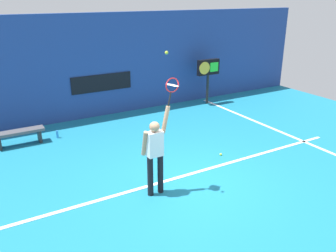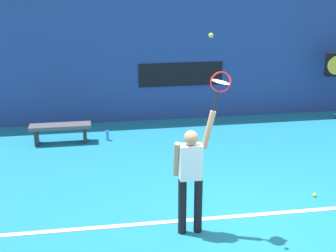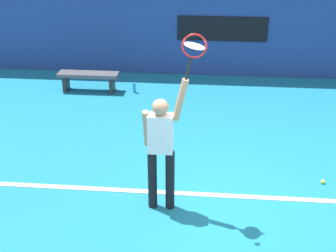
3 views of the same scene
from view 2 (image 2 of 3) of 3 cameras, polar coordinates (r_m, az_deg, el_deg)
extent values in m
plane|color=teal|center=(8.23, 8.90, -11.46)|extent=(18.00, 18.00, 0.00)
cube|color=navy|center=(13.01, 1.41, 8.52)|extent=(18.00, 0.20, 3.59)
cube|color=black|center=(13.01, 1.48, 5.90)|extent=(2.20, 0.03, 0.60)
cube|color=white|center=(8.55, 8.11, -10.16)|extent=(10.00, 0.10, 0.01)
cylinder|color=black|center=(7.81, 1.64, -9.15)|extent=(0.13, 0.13, 0.92)
cylinder|color=black|center=(7.85, 3.45, -9.00)|extent=(0.13, 0.13, 0.92)
cube|color=white|center=(7.51, 2.59, -4.12)|extent=(0.34, 0.20, 0.55)
sphere|color=tan|center=(7.37, 2.64, -1.36)|extent=(0.22, 0.22, 0.22)
cylinder|color=tan|center=(7.39, 4.65, -0.43)|extent=(0.21, 0.09, 0.59)
cylinder|color=tan|center=(7.54, 0.98, -3.81)|extent=(0.09, 0.23, 0.58)
cylinder|color=black|center=(7.28, 5.47, 2.81)|extent=(0.10, 0.03, 0.30)
torus|color=red|center=(7.23, 6.04, 5.02)|extent=(0.38, 0.02, 0.38)
cylinder|color=silver|center=(7.23, 6.04, 5.02)|extent=(0.26, 0.27, 0.06)
sphere|color=#CCE033|center=(6.96, 4.93, 10.27)|extent=(0.07, 0.07, 0.07)
cylinder|color=gold|center=(13.52, 18.67, 6.58)|extent=(0.48, 0.02, 0.48)
cube|color=#4C4C51|center=(11.75, -12.20, -0.02)|extent=(1.40, 0.36, 0.08)
cube|color=#262628|center=(11.87, -14.77, -1.19)|extent=(0.08, 0.32, 0.37)
cube|color=#262628|center=(11.80, -9.46, -0.92)|extent=(0.08, 0.32, 0.37)
cylinder|color=#338CD8|center=(11.83, -6.93, -1.09)|extent=(0.07, 0.07, 0.24)
sphere|color=#CCE033|center=(9.47, 16.39, -7.56)|extent=(0.07, 0.07, 0.07)
camera|label=1|loc=(1.89, -77.61, 5.07)|focal=37.75mm
camera|label=3|loc=(2.46, 47.34, 9.27)|focal=48.56mm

